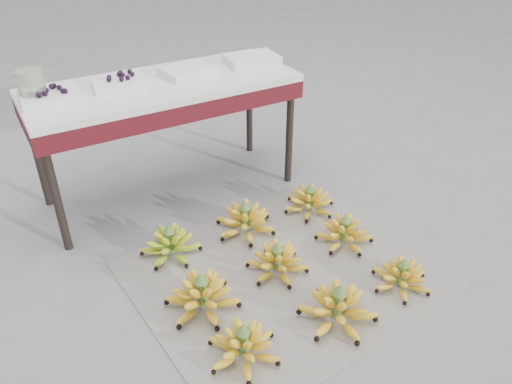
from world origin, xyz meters
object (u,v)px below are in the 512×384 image
bunch_front_center (338,308)px  tray_far_left (50,97)px  bunch_front_left (243,346)px  bunch_mid_left (202,296)px  newspaper_mat (285,273)px  tray_left (119,82)px  glass_jar (32,86)px  bunch_mid_center (277,262)px  bunch_back_right (309,202)px  tray_far_right (251,59)px  bunch_back_left (171,245)px  vendor_table (163,96)px  bunch_front_right (401,277)px  tray_right (188,71)px  bunch_back_center (245,221)px  bunch_mid_right (344,233)px

bunch_front_center → tray_far_left: tray_far_left is taller
bunch_front_left → bunch_mid_left: bunch_mid_left is taller
tray_far_left → newspaper_mat: bearing=-52.8°
tray_left → bunch_front_left: bearing=-90.9°
tray_far_left → glass_jar: (-0.06, 0.03, 0.05)m
bunch_mid_center → bunch_back_right: bearing=40.0°
tray_far_left → tray_far_right: 1.05m
bunch_front_center → bunch_back_left: bearing=123.8°
bunch_mid_center → tray_left: (-0.34, 0.90, 0.60)m
glass_jar → tray_far_right: bearing=-0.3°
bunch_mid_center → vendor_table: size_ratio=0.21×
bunch_front_center → newspaper_mat: bearing=98.3°
bunch_mid_center → tray_far_right: (0.39, 0.89, 0.60)m
bunch_mid_left → tray_far_left: tray_far_left is taller
bunch_back_left → tray_left: (0.02, 0.55, 0.60)m
newspaper_mat → bunch_front_right: (0.38, -0.32, 0.05)m
vendor_table → tray_far_left: 0.53m
bunch_mid_center → glass_jar: bearing=130.2°
bunch_front_left → tray_left: size_ratio=1.08×
bunch_back_left → tray_far_right: 1.10m
bunch_front_left → bunch_back_right: bunch_front_left is taller
bunch_front_center → bunch_mid_left: bearing=146.5°
bunch_front_right → tray_far_left: (-1.06, 1.22, 0.60)m
bunch_back_right → vendor_table: size_ratio=0.25×
bunch_back_right → tray_far_left: (-1.07, 0.55, 0.60)m
bunch_mid_center → bunch_back_right: 0.52m
bunch_front_left → bunch_front_right: bearing=-6.1°
tray_right → bunch_mid_center: bearing=-91.0°
vendor_table → bunch_back_left: bearing=-113.2°
bunch_front_center → bunch_back_right: 0.77m
tray_right → tray_far_right: tray_far_right is taller
tray_far_right → bunch_back_center: bearing=-122.9°
tray_right → bunch_front_center: bearing=-88.5°
bunch_front_center → tray_far_right: bearing=78.8°
vendor_table → bunch_mid_right: bearing=-58.4°
bunch_back_left → tray_far_left: tray_far_left is taller
bunch_back_left → bunch_back_right: bearing=-26.4°
tray_right → tray_far_right: bearing=0.1°
newspaper_mat → bunch_back_left: size_ratio=3.45×
newspaper_mat → glass_jar: size_ratio=8.56×
bunch_back_right → tray_left: size_ratio=1.25×
tray_far_left → bunch_mid_center: bearing=-52.9°
bunch_front_left → tray_left: tray_left is taller
newspaper_mat → bunch_mid_center: (-0.02, 0.03, 0.06)m
bunch_front_right → bunch_mid_right: 0.36m
bunch_mid_left → bunch_back_center: 0.55m
bunch_front_right → tray_left: tray_left is taller
newspaper_mat → bunch_front_center: 0.34m
bunch_front_right → tray_left: 1.57m
newspaper_mat → tray_far_left: 1.31m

